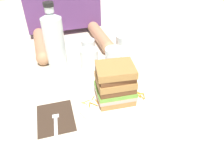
{
  "coord_description": "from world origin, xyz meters",
  "views": [
    {
      "loc": [
        -0.18,
        -0.51,
        0.47
      ],
      "look_at": [
        0.01,
        0.04,
        0.05
      ],
      "focal_mm": 34.05,
      "sensor_mm": 36.0,
      "label": 1
    }
  ],
  "objects": [
    {
      "name": "carrot_shred_2",
      "position": [
        -0.05,
        0.01,
        0.01
      ],
      "size": [
        0.01,
        0.02,
        0.0
      ],
      "primitive_type": "cylinder",
      "rotation": [
        0.0,
        1.57,
        1.71
      ],
      "color": "orange",
      "rests_on": "main_plate"
    },
    {
      "name": "carrot_shred_10",
      "position": [
        0.1,
        -0.02,
        0.01
      ],
      "size": [
        0.0,
        0.03,
        0.0
      ],
      "primitive_type": "cylinder",
      "rotation": [
        0.0,
        1.57,
        4.77
      ],
      "color": "orange",
      "rests_on": "main_plate"
    },
    {
      "name": "carrot_shred_11",
      "position": [
        0.11,
        0.0,
        0.01
      ],
      "size": [
        0.02,
        0.0,
        0.0
      ],
      "primitive_type": "cylinder",
      "rotation": [
        0.0,
        1.57,
        3.05
      ],
      "color": "orange",
      "rests_on": "main_plate"
    },
    {
      "name": "water_bottle",
      "position": [
        -0.14,
        0.3,
        0.12
      ],
      "size": [
        0.08,
        0.08,
        0.26
      ],
      "color": "silver",
      "rests_on": "ground_plane"
    },
    {
      "name": "fork",
      "position": [
        -0.19,
        -0.03,
        0.0
      ],
      "size": [
        0.03,
        0.17,
        0.0
      ],
      "color": "silver",
      "rests_on": "napkin_dark"
    },
    {
      "name": "carrot_shred_1",
      "position": [
        -0.06,
        -0.0,
        0.01
      ],
      "size": [
        0.02,
        0.03,
        0.0
      ],
      "primitive_type": "cylinder",
      "rotation": [
        0.0,
        1.57,
        2.26
      ],
      "color": "orange",
      "rests_on": "main_plate"
    },
    {
      "name": "carrot_shred_15",
      "position": [
        0.1,
        -0.0,
        0.01
      ],
      "size": [
        0.02,
        0.01,
        0.0
      ],
      "primitive_type": "cylinder",
      "rotation": [
        0.0,
        1.57,
        5.6
      ],
      "color": "orange",
      "rests_on": "main_plate"
    },
    {
      "name": "carrot_shred_13",
      "position": [
        0.11,
        -0.02,
        0.01
      ],
      "size": [
        0.01,
        0.02,
        0.0
      ],
      "primitive_type": "cylinder",
      "rotation": [
        0.0,
        1.57,
        4.34
      ],
      "color": "orange",
      "rests_on": "main_plate"
    },
    {
      "name": "carrot_shred_12",
      "position": [
        0.09,
        -0.01,
        0.01
      ],
      "size": [
        0.02,
        0.02,
        0.0
      ],
      "primitive_type": "cylinder",
      "rotation": [
        0.0,
        1.57,
        5.37
      ],
      "color": "orange",
      "rests_on": "main_plate"
    },
    {
      "name": "empty_tumbler_0",
      "position": [
        0.01,
        0.36,
        0.04
      ],
      "size": [
        0.06,
        0.06,
        0.07
      ],
      "primitive_type": "cylinder",
      "color": "silver",
      "rests_on": "ground_plane"
    },
    {
      "name": "carrot_shred_6",
      "position": [
        -0.06,
        0.0,
        0.01
      ],
      "size": [
        0.02,
        0.01,
        0.0
      ],
      "primitive_type": "cylinder",
      "rotation": [
        0.0,
        1.57,
        2.43
      ],
      "color": "orange",
      "rests_on": "main_plate"
    },
    {
      "name": "empty_tumbler_1",
      "position": [
        0.17,
        0.32,
        0.04
      ],
      "size": [
        0.07,
        0.07,
        0.09
      ],
      "primitive_type": "cylinder",
      "color": "silver",
      "rests_on": "ground_plane"
    },
    {
      "name": "knife",
      "position": [
        0.16,
        0.0,
        0.0
      ],
      "size": [
        0.02,
        0.2,
        0.0
      ],
      "color": "silver",
      "rests_on": "ground_plane"
    },
    {
      "name": "carrot_shred_14",
      "position": [
        0.09,
        -0.0,
        0.01
      ],
      "size": [
        0.02,
        0.01,
        0.0
      ],
      "primitive_type": "cylinder",
      "rotation": [
        0.0,
        1.57,
        3.39
      ],
      "color": "orange",
      "rests_on": "main_plate"
    },
    {
      "name": "empty_tumbler_2",
      "position": [
        -0.02,
        0.24,
        0.04
      ],
      "size": [
        0.07,
        0.07,
        0.09
      ],
      "primitive_type": "cylinder",
      "color": "silver",
      "rests_on": "ground_plane"
    },
    {
      "name": "ground_plane",
      "position": [
        0.0,
        0.0,
        0.0
      ],
      "size": [
        3.0,
        3.0,
        0.0
      ],
      "primitive_type": "plane",
      "color": "beige"
    },
    {
      "name": "napkin_dark",
      "position": [
        -0.19,
        -0.01,
        0.0
      ],
      "size": [
        0.12,
        0.15,
        0.0
      ],
      "primitive_type": "cube",
      "rotation": [
        0.0,
        0.0,
        -0.04
      ],
      "color": "#38281E",
      "rests_on": "ground_plane"
    },
    {
      "name": "carrot_shred_4",
      "position": [
        -0.08,
        0.02,
        0.01
      ],
      "size": [
        0.03,
        0.01,
        0.0
      ],
      "primitive_type": "cylinder",
      "rotation": [
        0.0,
        1.57,
        0.26
      ],
      "color": "orange",
      "rests_on": "main_plate"
    },
    {
      "name": "carrot_shred_9",
      "position": [
        0.1,
        0.01,
        0.01
      ],
      "size": [
        0.02,
        0.03,
        0.0
      ],
      "primitive_type": "cylinder",
      "rotation": [
        0.0,
        1.57,
        5.3
      ],
      "color": "orange",
      "rests_on": "main_plate"
    },
    {
      "name": "juice_glass",
      "position": [
        0.09,
        0.22,
        0.04
      ],
      "size": [
        0.08,
        0.08,
        0.08
      ],
      "color": "white",
      "rests_on": "ground_plane"
    },
    {
      "name": "sandwich",
      "position": [
        0.01,
        0.01,
        0.08
      ],
      "size": [
        0.13,
        0.12,
        0.13
      ],
      "color": "#A87A42",
      "rests_on": "main_plate"
    },
    {
      "name": "carrot_shred_0",
      "position": [
        -0.06,
        0.03,
        0.01
      ],
      "size": [
        0.02,
        0.02,
        0.0
      ],
      "primitive_type": "cylinder",
      "rotation": [
        0.0,
        1.57,
        4.06
      ],
      "color": "orange",
      "rests_on": "main_plate"
    },
    {
      "name": "carrot_shred_3",
      "position": [
        -0.09,
        0.01,
        0.01
      ],
      "size": [
        0.02,
        0.02,
        0.0
      ],
      "primitive_type": "cylinder",
      "rotation": [
        0.0,
        1.57,
        5.47
      ],
      "color": "orange",
      "rests_on": "main_plate"
    },
    {
      "name": "carrot_shred_8",
      "position": [
        0.09,
        -0.01,
        0.01
      ],
      "size": [
        0.0,
        0.03,
        0.0
      ],
      "primitive_type": "cylinder",
      "rotation": [
        0.0,
        1.57,
        4.73
      ],
      "color": "orange",
      "rests_on": "main_plate"
    },
    {
      "name": "carrot_shred_7",
      "position": [
        0.09,
        0.02,
        0.01
      ],
      "size": [
        0.01,
        0.03,
        0.0
      ],
      "primitive_type": "cylinder",
      "rotation": [
        0.0,
        1.57,
        5.08
      ],
      "color": "orange",
      "rests_on": "main_plate"
    },
    {
      "name": "main_plate",
      "position": [
        0.01,
        0.01,
        0.01
      ],
      "size": [
        0.25,
        0.25,
        0.01
      ],
      "primitive_type": "cylinder",
      "color": "white",
      "rests_on": "ground_plane"
    },
    {
      "name": "carrot_shred_5",
      "position": [
        -0.08,
        -0.0,
        0.01
      ],
      "size": [
        0.01,
        0.02,
        0.0
      ],
      "primitive_type": "cylinder",
      "rotation": [
        0.0,
        1.57,
        4.45
      ],
      "color": "orange",
      "rests_on": "main_plate"
    },
    {
      "name": "napkin_pink",
      "position": [
        0.23,
        -0.07,
        0.0
      ],
      "size": [
        0.08,
        0.1,
        0.0
      ],
      "primitive_type": "cube",
      "rotation": [
        0.0,
        0.0,
        -0.03
      ],
      "color": "pink",
      "rests_on": "ground_plane"
    }
  ]
}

